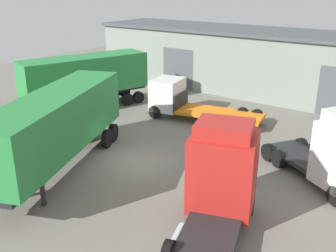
# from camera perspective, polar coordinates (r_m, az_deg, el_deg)

# --- Properties ---
(ground_plane) EXTENTS (60.00, 60.00, 0.00)m
(ground_plane) POSITION_cam_1_polar(r_m,az_deg,el_deg) (21.43, -4.70, -5.05)
(ground_plane) COLOR slate
(warehouse_building) EXTENTS (32.06, 6.99, 5.32)m
(warehouse_building) POSITION_cam_1_polar(r_m,az_deg,el_deg) (34.90, 14.11, 8.94)
(warehouse_building) COLOR gray
(warehouse_building) RESTS_ON ground_plane
(container_trailer_green) EXTENTS (5.26, 9.73, 3.99)m
(container_trailer_green) POSITION_cam_1_polar(r_m,az_deg,el_deg) (30.10, -11.82, 7.16)
(container_trailer_green) COLOR #28843D
(container_trailer_green) RESTS_ON ground_plane
(container_trailer_yellow) EXTENTS (6.43, 10.77, 4.09)m
(container_trailer_yellow) POSITION_cam_1_polar(r_m,az_deg,el_deg) (19.99, -15.76, 0.37)
(container_trailer_yellow) COLOR #28843D
(container_trailer_yellow) RESTS_ON ground_plane
(tractor_unit_red) EXTENTS (4.32, 6.74, 4.21)m
(tractor_unit_red) POSITION_cam_1_polar(r_m,az_deg,el_deg) (15.42, 7.61, -7.55)
(tractor_unit_red) COLOR red
(tractor_unit_red) RESTS_ON ground_plane
(flatbed_truck_white) EXTENTS (8.12, 3.84, 2.68)m
(flatbed_truck_white) POSITION_cam_1_polar(r_m,az_deg,el_deg) (27.77, 2.10, 3.79)
(flatbed_truck_white) COLOR silver
(flatbed_truck_white) RESTS_ON ground_plane
(oil_drum) EXTENTS (0.58, 0.58, 0.88)m
(oil_drum) POSITION_cam_1_polar(r_m,az_deg,el_deg) (20.36, 6.65, -5.18)
(oil_drum) COLOR #B22D23
(oil_drum) RESTS_ON ground_plane
(traffic_cone) EXTENTS (0.40, 0.40, 0.55)m
(traffic_cone) POSITION_cam_1_polar(r_m,az_deg,el_deg) (21.68, 6.20, -4.07)
(traffic_cone) COLOR black
(traffic_cone) RESTS_ON ground_plane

